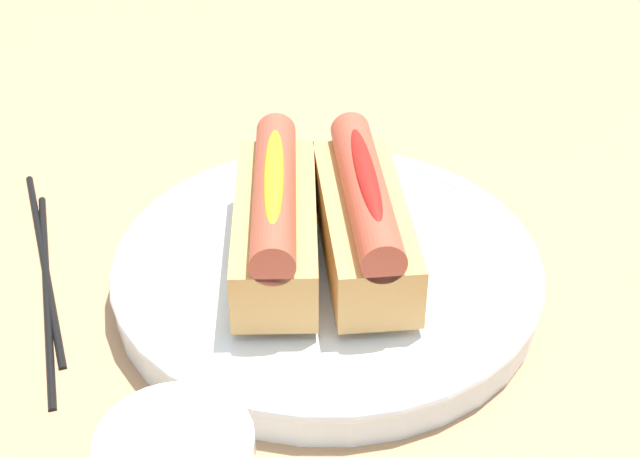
# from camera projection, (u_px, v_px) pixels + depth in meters

# --- Properties ---
(ground_plane) EXTENTS (2.40, 2.40, 0.00)m
(ground_plane) POSITION_uv_depth(u_px,v_px,m) (325.00, 301.00, 0.62)
(ground_plane) COLOR #9E7A56
(serving_bowl) EXTENTS (0.27, 0.27, 0.03)m
(serving_bowl) POSITION_uv_depth(u_px,v_px,m) (320.00, 271.00, 0.62)
(serving_bowl) COLOR silver
(serving_bowl) RESTS_ON ground_plane
(hotdog_front) EXTENTS (0.16, 0.07, 0.06)m
(hotdog_front) POSITION_uv_depth(u_px,v_px,m) (275.00, 219.00, 0.60)
(hotdog_front) COLOR tan
(hotdog_front) RESTS_ON serving_bowl
(hotdog_back) EXTENTS (0.16, 0.08, 0.06)m
(hotdog_back) POSITION_uv_depth(u_px,v_px,m) (365.00, 217.00, 0.60)
(hotdog_back) COLOR tan
(hotdog_back) RESTS_ON serving_bowl
(chopstick_near) EXTENTS (0.21, 0.08, 0.01)m
(chopstick_near) POSITION_uv_depth(u_px,v_px,m) (46.00, 288.00, 0.63)
(chopstick_near) COLOR black
(chopstick_near) RESTS_ON ground_plane
(chopstick_far) EXTENTS (0.20, 0.10, 0.01)m
(chopstick_far) POSITION_uv_depth(u_px,v_px,m) (43.00, 259.00, 0.65)
(chopstick_far) COLOR black
(chopstick_far) RESTS_ON ground_plane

